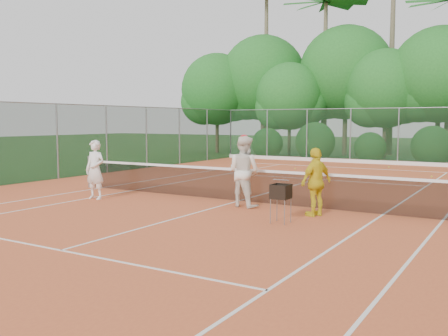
# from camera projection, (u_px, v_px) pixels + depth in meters

# --- Properties ---
(ground) EXTENTS (120.00, 120.00, 0.00)m
(ground) POSITION_uv_depth(u_px,v_px,m) (237.00, 202.00, 14.39)
(ground) COLOR #1D4217
(ground) RESTS_ON ground
(clay_court) EXTENTS (18.00, 36.00, 0.02)m
(clay_court) POSITION_uv_depth(u_px,v_px,m) (237.00, 202.00, 14.39)
(clay_court) COLOR #D05C30
(clay_court) RESTS_ON ground
(tennis_net) EXTENTS (11.97, 0.10, 1.10)m
(tennis_net) POSITION_uv_depth(u_px,v_px,m) (237.00, 184.00, 14.34)
(tennis_net) COLOR gray
(tennis_net) RESTS_ON clay_court
(player_white) EXTENTS (0.67, 0.47, 1.75)m
(player_white) POSITION_uv_depth(u_px,v_px,m) (95.00, 170.00, 14.76)
(player_white) COLOR white
(player_white) RESTS_ON clay_court
(player_center_grp) EXTENTS (1.04, 0.88, 1.95)m
(player_center_grp) POSITION_uv_depth(u_px,v_px,m) (244.00, 171.00, 13.44)
(player_center_grp) COLOR white
(player_center_grp) RESTS_ON clay_court
(player_yellow) EXTENTS (0.73, 1.06, 1.67)m
(player_yellow) POSITION_uv_depth(u_px,v_px,m) (316.00, 182.00, 12.11)
(player_yellow) COLOR yellow
(player_yellow) RESTS_ON clay_court
(ball_hopper) EXTENTS (0.39, 0.39, 0.89)m
(ball_hopper) POSITION_uv_depth(u_px,v_px,m) (281.00, 192.00, 11.28)
(ball_hopper) COLOR gray
(ball_hopper) RESTS_ON clay_court
(stray_ball_a) EXTENTS (0.07, 0.07, 0.07)m
(stray_ball_a) POSITION_uv_depth(u_px,v_px,m) (295.00, 169.00, 23.99)
(stray_ball_a) COLOR yellow
(stray_ball_a) RESTS_ON clay_court
(stray_ball_b) EXTENTS (0.07, 0.07, 0.07)m
(stray_ball_b) POSITION_uv_depth(u_px,v_px,m) (389.00, 167.00, 24.83)
(stray_ball_b) COLOR #BBD932
(stray_ball_b) RESTS_ON clay_court
(stray_ball_c) EXTENTS (0.07, 0.07, 0.07)m
(stray_ball_c) POSITION_uv_depth(u_px,v_px,m) (432.00, 176.00, 20.56)
(stray_ball_c) COLOR yellow
(stray_ball_c) RESTS_ON clay_court
(court_markings) EXTENTS (11.03, 23.83, 0.01)m
(court_markings) POSITION_uv_depth(u_px,v_px,m) (237.00, 201.00, 14.39)
(court_markings) COLOR white
(court_markings) RESTS_ON clay_court
(fence_back) EXTENTS (18.07, 0.07, 3.00)m
(fence_back) POSITION_uv_depth(u_px,v_px,m) (374.00, 136.00, 27.03)
(fence_back) COLOR #19381E
(fence_back) RESTS_ON clay_court
(tropical_treeline) EXTENTS (32.10, 8.49, 15.03)m
(tropical_treeline) POSITION_uv_depth(u_px,v_px,m) (421.00, 75.00, 30.41)
(tropical_treeline) COLOR brown
(tropical_treeline) RESTS_ON ground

